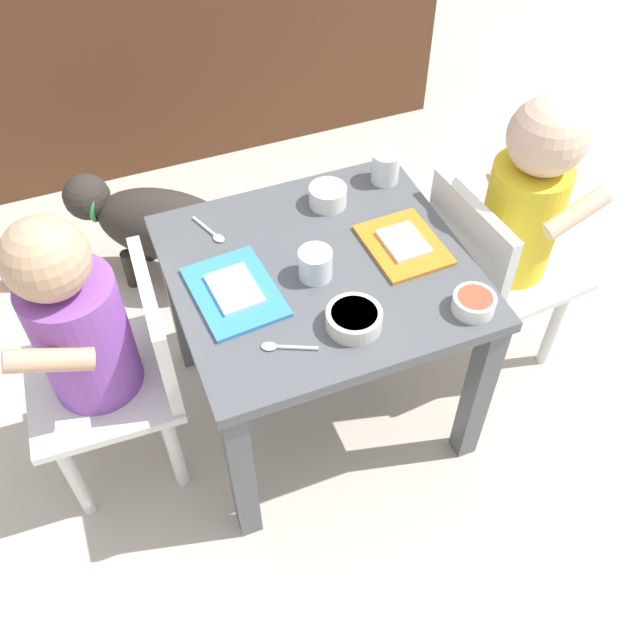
{
  "coord_description": "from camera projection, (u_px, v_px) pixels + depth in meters",
  "views": [
    {
      "loc": [
        -0.35,
        -0.89,
        1.39
      ],
      "look_at": [
        0.0,
        0.0,
        0.29
      ],
      "focal_mm": 39.39,
      "sensor_mm": 36.0,
      "label": 1
    }
  ],
  "objects": [
    {
      "name": "ground_plane",
      "position": [
        320.0,
        400.0,
        1.68
      ],
      "size": [
        7.0,
        7.0,
        0.0
      ],
      "primitive_type": "plane",
      "color": "beige"
    },
    {
      "name": "kitchen_cabinet_back",
      "position": [
        170.0,
        2.0,
        2.08
      ],
      "size": [
        1.62,
        0.33,
        0.89
      ],
      "primitive_type": "cube",
      "color": "#56331E",
      "rests_on": "ground"
    },
    {
      "name": "dining_table",
      "position": [
        320.0,
        295.0,
        1.4
      ],
      "size": [
        0.56,
        0.53,
        0.45
      ],
      "color": "#515459",
      "rests_on": "ground"
    },
    {
      "name": "seated_child_left",
      "position": [
        87.0,
        332.0,
        1.25
      ],
      "size": [
        0.29,
        0.29,
        0.69
      ],
      "color": "silver",
      "rests_on": "ground"
    },
    {
      "name": "seated_child_right",
      "position": [
        519.0,
        213.0,
        1.45
      ],
      "size": [
        0.3,
        0.3,
        0.7
      ],
      "color": "silver",
      "rests_on": "ground"
    },
    {
      "name": "dog",
      "position": [
        156.0,
        223.0,
        1.81
      ],
      "size": [
        0.44,
        0.37,
        0.3
      ],
      "color": "#332D28",
      "rests_on": "ground"
    },
    {
      "name": "food_tray_left",
      "position": [
        235.0,
        291.0,
        1.29
      ],
      "size": [
        0.16,
        0.21,
        0.02
      ],
      "color": "#388CD8",
      "rests_on": "dining_table"
    },
    {
      "name": "food_tray_right",
      "position": [
        403.0,
        244.0,
        1.37
      ],
      "size": [
        0.15,
        0.18,
        0.02
      ],
      "color": "orange",
      "rests_on": "dining_table"
    },
    {
      "name": "water_cup_left",
      "position": [
        315.0,
        266.0,
        1.3
      ],
      "size": [
        0.06,
        0.06,
        0.06
      ],
      "color": "white",
      "rests_on": "dining_table"
    },
    {
      "name": "water_cup_right",
      "position": [
        385.0,
        169.0,
        1.49
      ],
      "size": [
        0.06,
        0.06,
        0.07
      ],
      "color": "white",
      "rests_on": "dining_table"
    },
    {
      "name": "cereal_bowl_left_side",
      "position": [
        328.0,
        195.0,
        1.45
      ],
      "size": [
        0.08,
        0.08,
        0.04
      ],
      "color": "white",
      "rests_on": "dining_table"
    },
    {
      "name": "veggie_bowl_near",
      "position": [
        356.0,
        318.0,
        1.23
      ],
      "size": [
        0.1,
        0.1,
        0.03
      ],
      "color": "silver",
      "rests_on": "dining_table"
    },
    {
      "name": "veggie_bowl_far",
      "position": [
        474.0,
        303.0,
        1.25
      ],
      "size": [
        0.08,
        0.08,
        0.03
      ],
      "color": "white",
      "rests_on": "dining_table"
    },
    {
      "name": "spoon_by_left_tray",
      "position": [
        211.0,
        232.0,
        1.4
      ],
      "size": [
        0.05,
        0.1,
        0.01
      ],
      "color": "silver",
      "rests_on": "dining_table"
    },
    {
      "name": "spoon_by_right_tray",
      "position": [
        283.0,
        347.0,
        1.2
      ],
      "size": [
        0.1,
        0.05,
        0.01
      ],
      "color": "silver",
      "rests_on": "dining_table"
    }
  ]
}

